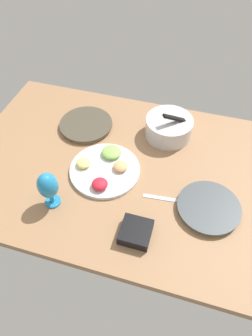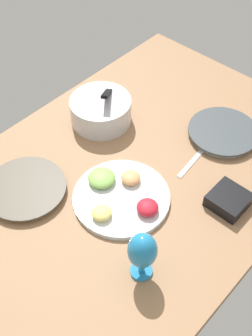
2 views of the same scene
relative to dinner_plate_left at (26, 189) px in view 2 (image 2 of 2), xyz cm
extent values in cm
cube|color=#99704C|center=(28.87, -21.89, -3.34)|extent=(160.00, 104.00, 4.00)
cylinder|color=beige|center=(0.00, 0.00, -0.54)|extent=(26.25, 26.25, 1.61)
cylinder|color=#494233|center=(0.00, 0.00, 0.76)|extent=(28.54, 28.54, 0.97)
cylinder|color=silver|center=(69.88, -34.90, -0.48)|extent=(25.14, 25.14, 1.72)
cylinder|color=#3E4549|center=(69.88, -34.90, 0.89)|extent=(27.33, 27.33, 1.03)
cylinder|color=silver|center=(44.00, 6.34, 3.81)|extent=(24.37, 24.37, 10.31)
cylinder|color=white|center=(44.00, 6.34, 6.90)|extent=(21.94, 21.94, 1.86)
cube|color=black|center=(48.26, 6.34, 10.42)|extent=(15.89, 12.24, 10.21)
cylinder|color=silver|center=(20.04, -27.00, -0.44)|extent=(33.60, 33.60, 1.80)
ellipsoid|color=#F2A566|center=(27.18, -24.81, 2.06)|extent=(6.74, 6.74, 3.21)
ellipsoid|color=#8CC659|center=(20.24, -17.31, 2.12)|extent=(9.59, 9.59, 3.32)
ellipsoid|color=#F9E072|center=(9.63, -27.72, 2.02)|extent=(6.70, 6.70, 3.12)
ellipsoid|color=red|center=(21.29, -37.57, 2.30)|extent=(7.30, 7.30, 3.69)
cylinder|color=#2283BD|center=(3.78, -50.21, -0.84)|extent=(6.84, 6.84, 1.00)
cylinder|color=#2283BD|center=(3.78, -50.21, 2.13)|extent=(2.00, 2.00, 4.95)
ellipsoid|color=#2283BD|center=(3.78, -50.21, 11.09)|extent=(8.77, 8.77, 12.98)
cube|color=black|center=(42.92, -55.31, 1.06)|extent=(12.39, 12.39, 4.80)
cube|color=tan|center=(42.92, -55.31, 2.60)|extent=(10.16, 10.16, 1.54)
cube|color=silver|center=(50.03, -34.75, -1.04)|extent=(18.09, 3.50, 0.60)
camera|label=1|loc=(55.19, -111.49, 110.10)|focal=32.05mm
camera|label=2|loc=(-46.99, -90.22, 120.46)|focal=47.12mm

